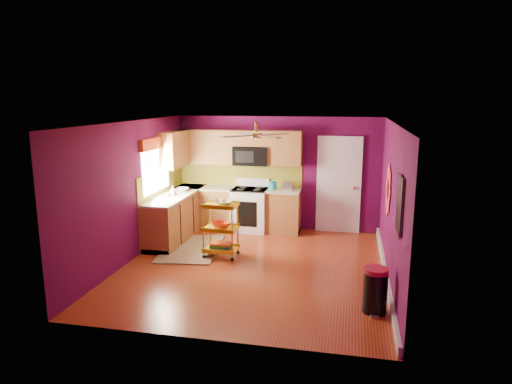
# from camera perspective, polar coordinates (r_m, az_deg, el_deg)

# --- Properties ---
(ground) EXTENTS (5.00, 5.00, 0.00)m
(ground) POSITION_cam_1_polar(r_m,az_deg,el_deg) (8.07, -0.27, -9.34)
(ground) COLOR maroon
(ground) RESTS_ON ground
(room_envelope) EXTENTS (4.54, 5.04, 2.52)m
(room_envelope) POSITION_cam_1_polar(r_m,az_deg,el_deg) (7.63, -0.08, 2.15)
(room_envelope) COLOR #50093C
(room_envelope) RESTS_ON ground
(lower_cabinets) EXTENTS (2.81, 2.31, 0.94)m
(lower_cabinets) POSITION_cam_1_polar(r_m,az_deg,el_deg) (9.95, -5.68, -2.67)
(lower_cabinets) COLOR brown
(lower_cabinets) RESTS_ON ground
(electric_range) EXTENTS (0.76, 0.66, 1.13)m
(electric_range) POSITION_cam_1_polar(r_m,az_deg,el_deg) (10.07, -0.75, -2.15)
(electric_range) COLOR white
(electric_range) RESTS_ON ground
(upper_cabinetry) EXTENTS (2.80, 2.30, 1.26)m
(upper_cabinetry) POSITION_cam_1_polar(r_m,az_deg,el_deg) (10.00, -4.66, 5.39)
(upper_cabinetry) COLOR brown
(upper_cabinetry) RESTS_ON ground
(left_window) EXTENTS (0.08, 1.35, 1.08)m
(left_window) POSITION_cam_1_polar(r_m,az_deg,el_deg) (9.30, -12.41, 4.28)
(left_window) COLOR white
(left_window) RESTS_ON ground
(panel_door) EXTENTS (0.95, 0.11, 2.15)m
(panel_door) POSITION_cam_1_polar(r_m,az_deg,el_deg) (10.01, 10.30, 0.75)
(panel_door) COLOR white
(panel_door) RESTS_ON ground
(right_wall_art) EXTENTS (0.04, 2.74, 1.04)m
(right_wall_art) POSITION_cam_1_polar(r_m,az_deg,el_deg) (7.21, 16.73, -0.46)
(right_wall_art) COLOR black
(right_wall_art) RESTS_ON ground
(ceiling_fan) EXTENTS (1.01, 1.01, 0.26)m
(ceiling_fan) POSITION_cam_1_polar(r_m,az_deg,el_deg) (7.75, 0.03, 7.20)
(ceiling_fan) COLOR #BF8C3F
(ceiling_fan) RESTS_ON ground
(shag_rug) EXTENTS (1.26, 1.84, 0.02)m
(shag_rug) POSITION_cam_1_polar(r_m,az_deg,el_deg) (9.06, -8.10, -6.98)
(shag_rug) COLOR #311C10
(shag_rug) RESTS_ON ground
(rolling_cart) EXTENTS (0.63, 0.46, 1.11)m
(rolling_cart) POSITION_cam_1_polar(r_m,az_deg,el_deg) (8.43, -4.37, -4.38)
(rolling_cart) COLOR gold
(rolling_cart) RESTS_ON ground
(trash_can) EXTENTS (0.40, 0.41, 0.64)m
(trash_can) POSITION_cam_1_polar(r_m,az_deg,el_deg) (6.59, 14.68, -11.80)
(trash_can) COLOR black
(trash_can) RESTS_ON ground
(teal_kettle) EXTENTS (0.18, 0.18, 0.21)m
(teal_kettle) POSITION_cam_1_polar(r_m,az_deg,el_deg) (9.92, 2.09, 0.83)
(teal_kettle) COLOR teal
(teal_kettle) RESTS_ON lower_cabinets
(toaster) EXTENTS (0.22, 0.15, 0.18)m
(toaster) POSITION_cam_1_polar(r_m,az_deg,el_deg) (9.83, 3.95, 0.75)
(toaster) COLOR beige
(toaster) RESTS_ON lower_cabinets
(soap_bottle_a) EXTENTS (0.08, 0.08, 0.17)m
(soap_bottle_a) POSITION_cam_1_polar(r_m,az_deg,el_deg) (9.42, -10.37, 0.06)
(soap_bottle_a) COLOR #EA3F72
(soap_bottle_a) RESTS_ON lower_cabinets
(soap_bottle_b) EXTENTS (0.14, 0.14, 0.18)m
(soap_bottle_b) POSITION_cam_1_polar(r_m,az_deg,el_deg) (9.51, -10.33, 0.19)
(soap_bottle_b) COLOR white
(soap_bottle_b) RESTS_ON lower_cabinets
(counter_dish) EXTENTS (0.28, 0.28, 0.07)m
(counter_dish) POSITION_cam_1_polar(r_m,az_deg,el_deg) (9.86, -9.18, 0.32)
(counter_dish) COLOR white
(counter_dish) RESTS_ON lower_cabinets
(counter_cup) EXTENTS (0.11, 0.11, 0.09)m
(counter_cup) POSITION_cam_1_polar(r_m,az_deg,el_deg) (9.32, -11.02, -0.35)
(counter_cup) COLOR white
(counter_cup) RESTS_ON lower_cabinets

